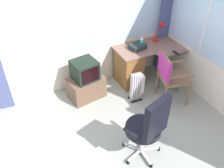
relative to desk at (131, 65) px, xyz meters
The scene contains 11 objects.
north_window_panel 1.54m from the desk, 163.00° to the left, with size 4.38×0.07×2.58m.
curtain_corner 1.25m from the desk, 14.82° to the left, with size 0.23×0.07×2.48m, color #464F80.
desk is the anchor object (origin of this frame).
desk_lamp 0.93m from the desk, ahead, with size 0.23×0.20×0.40m.
tv_remote 0.90m from the desk, 33.59° to the right, with size 0.04×0.15×0.02m, color black.
spray_bottle 0.51m from the desk, ahead, with size 0.06×0.06×0.22m.
paper_tray 0.41m from the desk, ahead, with size 0.30×0.23×0.09m, color #202A26.
wooden_armchair 0.88m from the desk, 69.50° to the right, with size 0.59×0.59×0.96m.
office_chair 1.88m from the desk, 112.14° to the right, with size 0.63×0.55×1.13m.
tv_on_stand 0.99m from the desk, behind, with size 0.70×0.54×0.78m.
space_heater 0.58m from the desk, 106.89° to the right, with size 0.27×0.19×0.58m.
Camera 1 is at (-0.90, -1.75, 3.02)m, focal length 38.79 mm.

